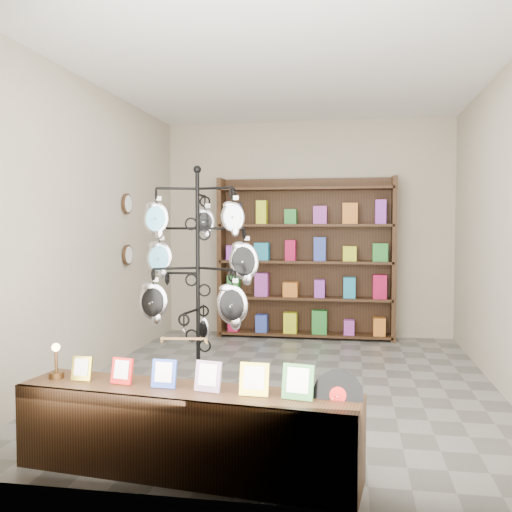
{
  "coord_description": "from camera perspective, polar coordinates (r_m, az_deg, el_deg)",
  "views": [
    {
      "loc": [
        0.65,
        -5.53,
        1.54
      ],
      "look_at": [
        -0.13,
        -1.0,
        1.3
      ],
      "focal_mm": 40.0,
      "sensor_mm": 36.0,
      "label": 1
    }
  ],
  "objects": [
    {
      "name": "back_shelving",
      "position": [
        7.87,
        4.98,
        -0.71
      ],
      "size": [
        2.42,
        0.36,
        2.2
      ],
      "color": "black",
      "rests_on": "ground"
    },
    {
      "name": "wall_clocks",
      "position": [
        6.86,
        -12.75,
        2.61
      ],
      "size": [
        0.03,
        0.24,
        0.84
      ],
      "color": "black",
      "rests_on": "ground"
    },
    {
      "name": "room_envelope",
      "position": [
        5.58,
        3.05,
        6.21
      ],
      "size": [
        5.0,
        5.0,
        5.0
      ],
      "color": "#B0A18D",
      "rests_on": "ground"
    },
    {
      "name": "front_shelf",
      "position": [
        3.72,
        -6.98,
        -16.98
      ],
      "size": [
        2.2,
        0.69,
        0.76
      ],
      "rotation": [
        0.0,
        0.0,
        -0.12
      ],
      "color": "black",
      "rests_on": "ground"
    },
    {
      "name": "ground",
      "position": [
        5.78,
        2.99,
        -12.43
      ],
      "size": [
        5.0,
        5.0,
        0.0
      ],
      "primitive_type": "plane",
      "color": "slate",
      "rests_on": "ground"
    },
    {
      "name": "display_tree",
      "position": [
        4.83,
        -5.84,
        -1.23
      ],
      "size": [
        1.05,
        0.89,
        2.05
      ],
      "rotation": [
        0.0,
        0.0,
        0.04
      ],
      "color": "black",
      "rests_on": "ground"
    }
  ]
}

